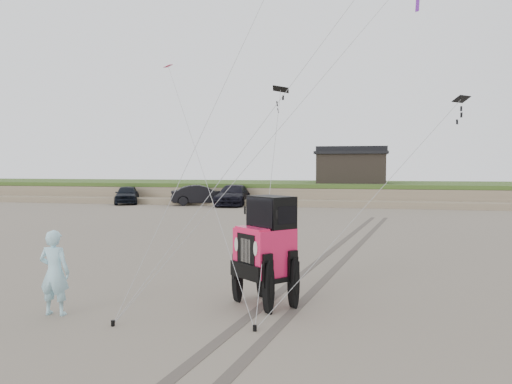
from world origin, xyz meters
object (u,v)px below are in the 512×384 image
at_px(truck_c, 233,195).
at_px(jeep, 265,262).
at_px(truck_b, 201,195).
at_px(truck_a, 127,195).
at_px(man, 54,272).
at_px(cabin, 351,166).

bearing_deg(truck_c, jeep, -77.08).
relative_size(truck_b, truck_c, 0.86).
bearing_deg(truck_a, man, -88.29).
relative_size(truck_a, man, 2.48).
distance_m(truck_b, man, 30.82).
bearing_deg(truck_a, jeep, -80.25).
bearing_deg(jeep, truck_c, 147.44).
relative_size(cabin, truck_a, 1.37).
distance_m(cabin, jeep, 35.25).
height_order(truck_b, jeep, jeep).
bearing_deg(truck_b, truck_c, -108.51).
xyz_separation_m(truck_a, jeep, (17.66, -28.42, 0.23)).
xyz_separation_m(truck_a, truck_c, (9.45, 0.14, 0.05)).
xyz_separation_m(truck_c, man, (3.85, -30.27, 0.09)).
height_order(truck_a, man, man).
bearing_deg(truck_c, man, -85.88).
xyz_separation_m(cabin, truck_c, (-9.45, -6.59, -2.39)).
height_order(truck_a, jeep, jeep).
height_order(jeep, man, jeep).
xyz_separation_m(cabin, truck_b, (-12.18, -6.76, -2.41)).
bearing_deg(cabin, truck_c, -145.10).
height_order(truck_b, man, man).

